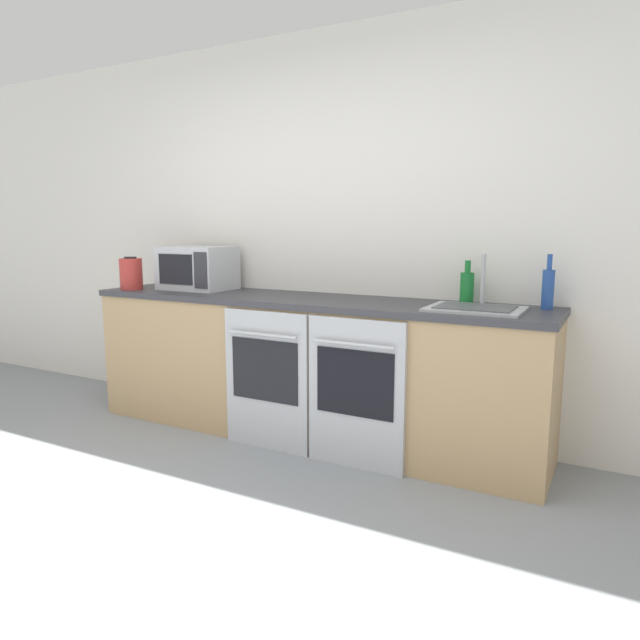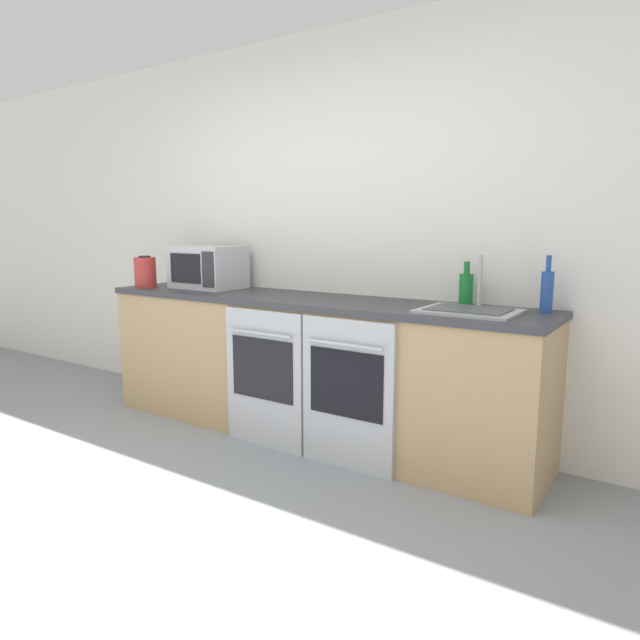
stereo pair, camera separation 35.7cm
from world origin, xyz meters
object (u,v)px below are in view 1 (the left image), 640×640
microwave (197,268)px  sink (476,307)px  bottle_blue (548,288)px  oven_left (266,380)px  bottle_green (467,287)px  oven_right (356,393)px  kettle (131,274)px

microwave → sink: (2.00, -0.11, -0.14)m
microwave → bottle_blue: bearing=2.6°
bottle_blue → sink: (-0.33, -0.22, -0.10)m
microwave → bottle_blue: 2.33m
sink → microwave: bearing=176.8°
oven_left → microwave: bearing=155.3°
sink → oven_left: bearing=-167.2°
bottle_green → sink: sink is taller
bottle_green → bottle_blue: size_ratio=0.84×
bottle_blue → oven_left: bearing=-162.1°
microwave → bottle_green: size_ratio=1.97×
oven_right → microwave: 1.59m
bottle_green → sink: size_ratio=0.50×
bottle_green → sink: (0.11, -0.26, -0.08)m
bottle_green → sink: 0.29m
oven_left → oven_right: 0.59m
bottle_green → oven_right: bearing=-131.7°
kettle → sink: size_ratio=0.47×
microwave → kettle: microwave is taller
oven_left → oven_right: size_ratio=1.00×
oven_left → microwave: (-0.82, 0.38, 0.62)m
microwave → sink: size_ratio=0.99×
oven_left → bottle_green: bottle_green is taller
microwave → bottle_blue: size_ratio=1.65×
oven_left → kettle: size_ratio=3.67×
oven_right → kettle: bearing=175.3°
oven_left → bottle_green: size_ratio=3.42×
oven_right → bottle_green: bottle_green is taller
oven_right → kettle: 1.93m
kettle → sink: sink is taller
oven_right → kettle: size_ratio=3.67×
microwave → bottle_blue: microwave is taller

